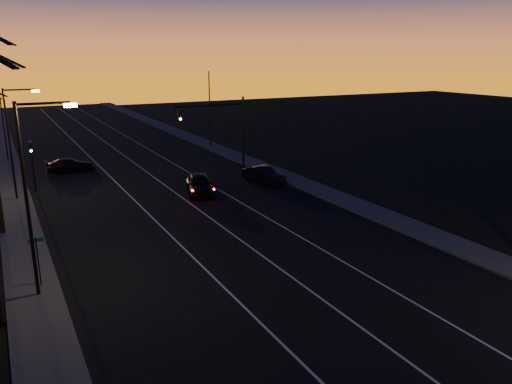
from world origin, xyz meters
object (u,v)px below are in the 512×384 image
lead_car (199,184)px  right_car (264,175)px  cross_car (70,165)px  signal_mast (221,121)px

lead_car → right_car: 6.33m
lead_car → cross_car: size_ratio=1.23×
signal_mast → right_car: signal_mast is taller
signal_mast → right_car: 7.49m
lead_car → right_car: bearing=6.2°
right_car → lead_car: bearing=-173.8°
right_car → cross_car: 18.90m
signal_mast → lead_car: signal_mast is taller
signal_mast → cross_car: (-13.03, 6.16, -4.12)m
lead_car → right_car: lead_car is taller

